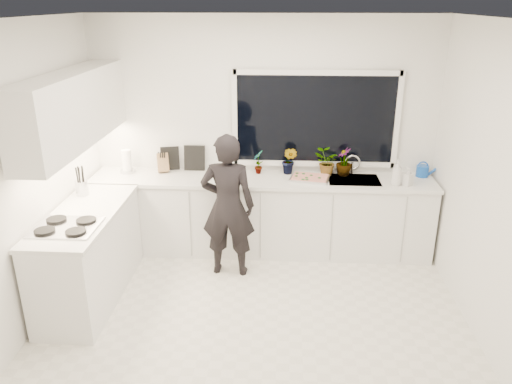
{
  "coord_description": "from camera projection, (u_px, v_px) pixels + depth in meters",
  "views": [
    {
      "loc": [
        0.25,
        -3.95,
        2.84
      ],
      "look_at": [
        -0.0,
        0.4,
        1.15
      ],
      "focal_mm": 35.0,
      "sensor_mm": 36.0,
      "label": 1
    }
  ],
  "objects": [
    {
      "name": "floor",
      "position": [
        254.0,
        321.0,
        4.72
      ],
      "size": [
        4.0,
        3.5,
        0.02
      ],
      "primitive_type": "cube",
      "color": "beige",
      "rests_on": "ground"
    },
    {
      "name": "wall_back",
      "position": [
        263.0,
        135.0,
        5.87
      ],
      "size": [
        4.0,
        0.02,
        2.7
      ],
      "primitive_type": "cube",
      "color": "white",
      "rests_on": "ground"
    },
    {
      "name": "wall_left",
      "position": [
        24.0,
        182.0,
        4.34
      ],
      "size": [
        0.02,
        3.5,
        2.7
      ],
      "primitive_type": "cube",
      "color": "white",
      "rests_on": "ground"
    },
    {
      "name": "wall_right",
      "position": [
        496.0,
        192.0,
        4.12
      ],
      "size": [
        0.02,
        3.5,
        2.7
      ],
      "primitive_type": "cube",
      "color": "white",
      "rests_on": "ground"
    },
    {
      "name": "ceiling",
      "position": [
        253.0,
        17.0,
        3.74
      ],
      "size": [
        4.0,
        3.5,
        0.02
      ],
      "primitive_type": "cube",
      "color": "white",
      "rests_on": "wall_back"
    },
    {
      "name": "window",
      "position": [
        315.0,
        119.0,
        5.73
      ],
      "size": [
        1.8,
        0.02,
        1.0
      ],
      "primitive_type": "cube",
      "color": "black",
      "rests_on": "wall_back"
    },
    {
      "name": "base_cabinets_back",
      "position": [
        262.0,
        216.0,
        5.91
      ],
      "size": [
        3.92,
        0.58,
        0.88
      ],
      "primitive_type": "cube",
      "color": "white",
      "rests_on": "floor"
    },
    {
      "name": "base_cabinets_left",
      "position": [
        89.0,
        257.0,
        4.97
      ],
      "size": [
        0.58,
        1.6,
        0.88
      ],
      "primitive_type": "cube",
      "color": "white",
      "rests_on": "floor"
    },
    {
      "name": "countertop_back",
      "position": [
        262.0,
        180.0,
        5.73
      ],
      "size": [
        3.94,
        0.62,
        0.04
      ],
      "primitive_type": "cube",
      "color": "silver",
      "rests_on": "base_cabinets_back"
    },
    {
      "name": "countertop_left",
      "position": [
        84.0,
        214.0,
        4.81
      ],
      "size": [
        0.62,
        1.6,
        0.04
      ],
      "primitive_type": "cube",
      "color": "silver",
      "rests_on": "base_cabinets_left"
    },
    {
      "name": "upper_cabinets",
      "position": [
        73.0,
        109.0,
        4.8
      ],
      "size": [
        0.34,
        2.1,
        0.7
      ],
      "primitive_type": "cube",
      "color": "white",
      "rests_on": "wall_left"
    },
    {
      "name": "sink",
      "position": [
        353.0,
        184.0,
        5.69
      ],
      "size": [
        0.58,
        0.42,
        0.14
      ],
      "primitive_type": "cube",
      "color": "silver",
      "rests_on": "countertop_back"
    },
    {
      "name": "faucet",
      "position": [
        352.0,
        165.0,
        5.82
      ],
      "size": [
        0.03,
        0.03,
        0.22
      ],
      "primitive_type": "cylinder",
      "color": "silver",
      "rests_on": "countertop_back"
    },
    {
      "name": "stovetop",
      "position": [
        66.0,
        226.0,
        4.47
      ],
      "size": [
        0.56,
        0.48,
        0.03
      ],
      "primitive_type": "cube",
      "color": "black",
      "rests_on": "countertop_left"
    },
    {
      "name": "person",
      "position": [
        228.0,
        206.0,
        5.29
      ],
      "size": [
        0.59,
        0.4,
        1.58
      ],
      "primitive_type": "imported",
      "rotation": [
        0.0,
        0.0,
        3.1
      ],
      "color": "black",
      "rests_on": "floor"
    },
    {
      "name": "pizza_tray",
      "position": [
        310.0,
        178.0,
        5.67
      ],
      "size": [
        0.48,
        0.39,
        0.03
      ],
      "primitive_type": "cube",
      "rotation": [
        0.0,
        0.0,
        -0.2
      ],
      "color": "#B1B0B5",
      "rests_on": "countertop_back"
    },
    {
      "name": "pizza",
      "position": [
        310.0,
        177.0,
        5.66
      ],
      "size": [
        0.44,
        0.35,
        0.01
      ],
      "primitive_type": "cube",
      "rotation": [
        0.0,
        0.0,
        -0.2
      ],
      "color": "red",
      "rests_on": "pizza_tray"
    },
    {
      "name": "watering_can",
      "position": [
        422.0,
        171.0,
        5.76
      ],
      "size": [
        0.18,
        0.18,
        0.13
      ],
      "primitive_type": "cylinder",
      "rotation": [
        0.0,
        0.0,
        -0.39
      ],
      "color": "#124AB1",
      "rests_on": "countertop_back"
    },
    {
      "name": "paper_towel_roll",
      "position": [
        127.0,
        162.0,
        5.87
      ],
      "size": [
        0.13,
        0.13,
        0.26
      ],
      "primitive_type": "cylinder",
      "rotation": [
        0.0,
        0.0,
        -0.24
      ],
      "color": "white",
      "rests_on": "countertop_back"
    },
    {
      "name": "knife_block",
      "position": [
        163.0,
        163.0,
        5.89
      ],
      "size": [
        0.16,
        0.14,
        0.22
      ],
      "primitive_type": "cube",
      "rotation": [
        0.0,
        0.0,
        0.33
      ],
      "color": "olive",
      "rests_on": "countertop_back"
    },
    {
      "name": "utensil_crock",
      "position": [
        82.0,
        188.0,
        5.2
      ],
      "size": [
        0.15,
        0.15,
        0.16
      ],
      "primitive_type": "cylinder",
      "rotation": [
        0.0,
        0.0,
        -0.13
      ],
      "color": "#AFAFB4",
      "rests_on": "countertop_left"
    },
    {
      "name": "picture_frame_large",
      "position": [
        170.0,
        158.0,
        5.97
      ],
      "size": [
        0.22,
        0.07,
        0.28
      ],
      "primitive_type": "cube",
      "rotation": [
        0.0,
        0.0,
        0.24
      ],
      "color": "black",
      "rests_on": "countertop_back"
    },
    {
      "name": "picture_frame_small",
      "position": [
        194.0,
        158.0,
        5.95
      ],
      "size": [
        0.25,
        0.02,
        0.3
      ],
      "primitive_type": "cube",
      "rotation": [
        0.0,
        0.0,
        -0.0
      ],
      "color": "black",
      "rests_on": "countertop_back"
    },
    {
      "name": "herb_plants",
      "position": [
        317.0,
        162.0,
        5.79
      ],
      "size": [
        1.14,
        0.28,
        0.33
      ],
      "color": "#26662D",
      "rests_on": "countertop_back"
    },
    {
      "name": "soap_bottles",
      "position": [
        401.0,
        174.0,
        5.46
      ],
      "size": [
        0.25,
        0.13,
        0.29
      ],
      "color": "#D8BF66",
      "rests_on": "countertop_back"
    }
  ]
}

